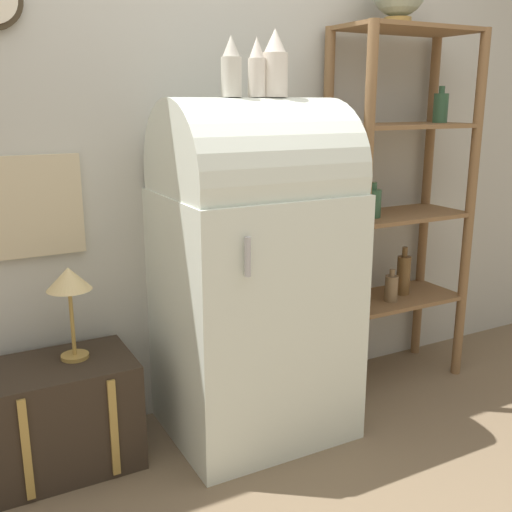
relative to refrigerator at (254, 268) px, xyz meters
name	(u,v)px	position (x,y,z in m)	size (l,w,h in m)	color
ground_plane	(279,449)	(0.00, -0.23, -0.76)	(12.00, 12.00, 0.00)	#7A664C
wall_back	(217,124)	(-0.01, 0.35, 0.59)	(7.00, 0.09, 2.70)	#B7B7AD
refrigerator	(254,268)	(0.00, 0.00, 0.00)	(0.76, 0.68, 1.47)	silver
suitcase_trunk	(61,415)	(-0.83, 0.09, -0.53)	(0.58, 0.39, 0.45)	#33281E
shelf_unit	(399,194)	(0.90, 0.12, 0.24)	(0.73, 0.37, 1.79)	olive
vase_left	(231,68)	(-0.10, -0.01, 0.82)	(0.08, 0.08, 0.23)	beige
vase_center	(257,69)	(0.01, 0.00, 0.82)	(0.07, 0.07, 0.23)	silver
vase_right	(275,65)	(0.09, 0.00, 0.83)	(0.10, 0.10, 0.26)	silver
desk_lamp	(69,285)	(-0.75, 0.12, 0.00)	(0.18, 0.18, 0.38)	#AD8942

